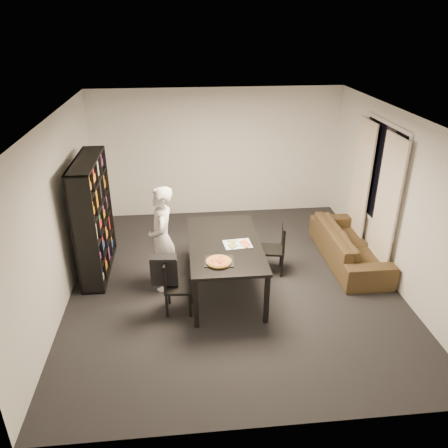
{
  "coord_description": "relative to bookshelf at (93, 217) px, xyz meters",
  "views": [
    {
      "loc": [
        -0.73,
        -5.84,
        3.84
      ],
      "look_at": [
        -0.14,
        -0.06,
        1.05
      ],
      "focal_mm": 35.0,
      "sensor_mm": 36.0,
      "label": 1
    }
  ],
  "objects": [
    {
      "name": "draped_jacket",
      "position": [
        1.12,
        -1.25,
        -0.28
      ],
      "size": [
        0.38,
        0.19,
        0.45
      ],
      "rotation": [
        0.0,
        0.0,
        1.49
      ],
      "color": "black",
      "rests_on": "chair_left"
    },
    {
      "name": "window_pane",
      "position": [
        4.64,
        -0.0,
        0.55
      ],
      "size": [
        0.02,
        1.4,
        1.6
      ],
      "primitive_type": "cube",
      "color": "black",
      "rests_on": "room"
    },
    {
      "name": "chair_left",
      "position": [
        1.23,
        -1.25,
        -0.49
      ],
      "size": [
        0.41,
        0.41,
        0.82
      ],
      "rotation": [
        0.0,
        0.0,
        1.49
      ],
      "color": "black",
      "rests_on": "room"
    },
    {
      "name": "room",
      "position": [
        2.16,
        -0.6,
        0.35
      ],
      "size": [
        5.01,
        5.51,
        2.61
      ],
      "color": "black",
      "rests_on": "ground"
    },
    {
      "name": "bookshelf",
      "position": [
        0.0,
        0.0,
        0.0
      ],
      "size": [
        0.35,
        1.5,
        1.9
      ],
      "primitive_type": "cube",
      "color": "black",
      "rests_on": "room"
    },
    {
      "name": "pizza_slices",
      "position": [
        2.21,
        -0.85,
        -0.14
      ],
      "size": [
        0.4,
        0.35,
        0.01
      ],
      "primitive_type": null,
      "rotation": [
        0.0,
        0.0,
        0.1
      ],
      "color": "gold",
      "rests_on": "dining_table"
    },
    {
      "name": "baking_tray",
      "position": [
        1.88,
        -1.3,
        -0.15
      ],
      "size": [
        0.43,
        0.35,
        0.01
      ],
      "primitive_type": "cube",
      "rotation": [
        0.0,
        0.0,
        -0.09
      ],
      "color": "black",
      "rests_on": "dining_table"
    },
    {
      "name": "curtain_left",
      "position": [
        4.56,
        -0.52,
        0.2
      ],
      "size": [
        0.03,
        0.7,
        2.25
      ],
      "primitive_type": "cube",
      "color": "beige",
      "rests_on": "room"
    },
    {
      "name": "window_frame",
      "position": [
        4.64,
        -0.0,
        0.55
      ],
      "size": [
        0.03,
        1.52,
        1.72
      ],
      "primitive_type": "cube",
      "color": "white",
      "rests_on": "room"
    },
    {
      "name": "person",
      "position": [
        1.09,
        -0.61,
        -0.13
      ],
      "size": [
        0.4,
        0.61,
        1.64
      ],
      "primitive_type": "imported",
      "rotation": [
        0.0,
        0.0,
        -1.55
      ],
      "color": "silver",
      "rests_on": "room"
    },
    {
      "name": "dining_table",
      "position": [
        2.01,
        -0.76,
        -0.23
      ],
      "size": [
        1.06,
        1.91,
        0.8
      ],
      "color": "black",
      "rests_on": "room"
    },
    {
      "name": "sofa",
      "position": [
        4.21,
        -0.15,
        -0.65
      ],
      "size": [
        0.8,
        2.05,
        0.6
      ],
      "primitive_type": "imported",
      "rotation": [
        0.0,
        0.0,
        1.57
      ],
      "color": "#382B16",
      "rests_on": "room"
    },
    {
      "name": "kitchen_towel",
      "position": [
        2.19,
        -0.84,
        -0.15
      ],
      "size": [
        0.43,
        0.34,
        0.01
      ],
      "primitive_type": "cube",
      "rotation": [
        0.0,
        0.0,
        0.09
      ],
      "color": "silver",
      "rests_on": "dining_table"
    },
    {
      "name": "chair_right",
      "position": [
        2.9,
        -0.36,
        -0.47
      ],
      "size": [
        0.45,
        0.45,
        0.84
      ],
      "rotation": [
        0.0,
        0.0,
        -1.76
      ],
      "color": "black",
      "rests_on": "room"
    },
    {
      "name": "pepperoni_pizza",
      "position": [
        1.87,
        -1.35,
        -0.13
      ],
      "size": [
        0.35,
        0.35,
        0.03
      ],
      "rotation": [
        0.0,
        0.0,
        0.41
      ],
      "color": "olive",
      "rests_on": "dining_table"
    },
    {
      "name": "curtain_right",
      "position": [
        4.56,
        0.52,
        0.2
      ],
      "size": [
        0.03,
        0.7,
        2.25
      ],
      "primitive_type": "cube",
      "color": "beige",
      "rests_on": "room"
    }
  ]
}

